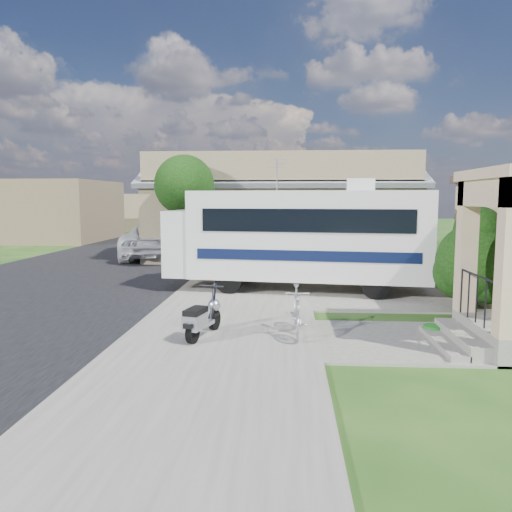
# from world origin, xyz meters

# --- Properties ---
(ground) EXTENTS (120.00, 120.00, 0.00)m
(ground) POSITION_xyz_m (0.00, 0.00, 0.00)
(ground) COLOR #193E10
(street_slab) EXTENTS (9.00, 80.00, 0.02)m
(street_slab) POSITION_xyz_m (-7.50, 10.00, 0.01)
(street_slab) COLOR black
(street_slab) RESTS_ON ground
(sidewalk_slab) EXTENTS (4.00, 80.00, 0.06)m
(sidewalk_slab) POSITION_xyz_m (-1.00, 10.00, 0.03)
(sidewalk_slab) COLOR #626058
(sidewalk_slab) RESTS_ON ground
(driveway_slab) EXTENTS (7.00, 6.00, 0.05)m
(driveway_slab) POSITION_xyz_m (1.50, 4.50, 0.03)
(driveway_slab) COLOR #626058
(driveway_slab) RESTS_ON ground
(walk_slab) EXTENTS (4.00, 3.00, 0.05)m
(walk_slab) POSITION_xyz_m (3.00, -1.00, 0.03)
(walk_slab) COLOR #626058
(walk_slab) RESTS_ON ground
(warehouse) EXTENTS (12.50, 8.40, 5.04)m
(warehouse) POSITION_xyz_m (0.00, 13.97, 1.99)
(warehouse) COLOR #726347
(warehouse) RESTS_ON ground
(distant_bldg_far) EXTENTS (10.00, 8.00, 4.00)m
(distant_bldg_far) POSITION_xyz_m (-17.00, 22.00, 2.00)
(distant_bldg_far) COLOR brown
(distant_bldg_far) RESTS_ON ground
(distant_bldg_near) EXTENTS (8.00, 7.00, 3.20)m
(distant_bldg_near) POSITION_xyz_m (-15.00, 34.00, 1.60)
(distant_bldg_near) COLOR #726347
(distant_bldg_near) RESTS_ON ground
(street_tree_a) EXTENTS (2.44, 2.40, 4.58)m
(street_tree_a) POSITION_xyz_m (-3.70, 9.05, 3.25)
(street_tree_a) COLOR black
(street_tree_a) RESTS_ON ground
(street_tree_b) EXTENTS (2.44, 2.40, 4.73)m
(street_tree_b) POSITION_xyz_m (-3.70, 19.05, 3.39)
(street_tree_b) COLOR black
(street_tree_b) RESTS_ON ground
(street_tree_c) EXTENTS (2.44, 2.40, 4.42)m
(street_tree_c) POSITION_xyz_m (-3.70, 28.05, 3.10)
(street_tree_c) COLOR black
(street_tree_c) RESTS_ON ground
(motorhome) EXTENTS (8.09, 3.42, 4.02)m
(motorhome) POSITION_xyz_m (0.70, 4.46, 1.73)
(motorhome) COLOR silver
(motorhome) RESTS_ON ground
(shrub) EXTENTS (2.17, 2.07, 2.66)m
(shrub) POSITION_xyz_m (5.10, 1.80, 1.36)
(shrub) COLOR black
(shrub) RESTS_ON ground
(scooter) EXTENTS (0.70, 1.51, 1.01)m
(scooter) POSITION_xyz_m (-1.35, -1.15, 0.45)
(scooter) COLOR black
(scooter) RESTS_ON ground
(bicycle) EXTENTS (0.52, 1.69, 1.01)m
(bicycle) POSITION_xyz_m (0.56, -0.80, 0.51)
(bicycle) COLOR #A4A3AB
(bicycle) RESTS_ON ground
(pickup_truck) EXTENTS (3.95, 6.54, 1.70)m
(pickup_truck) POSITION_xyz_m (-6.04, 12.60, 0.85)
(pickup_truck) COLOR silver
(pickup_truck) RESTS_ON ground
(van) EXTENTS (3.57, 6.44, 1.77)m
(van) POSITION_xyz_m (-6.71, 20.42, 0.88)
(van) COLOR silver
(van) RESTS_ON ground
(garden_hose) EXTENTS (0.41, 0.41, 0.18)m
(garden_hose) POSITION_xyz_m (3.41, -0.46, 0.09)
(garden_hose) COLOR #156B17
(garden_hose) RESTS_ON ground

